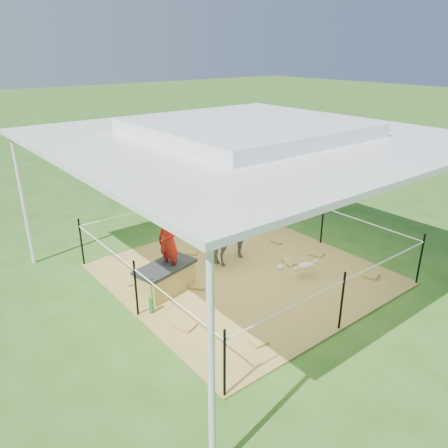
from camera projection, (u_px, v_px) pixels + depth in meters
ground at (243, 274)px, 8.37m from camera, size 90.00×90.00×0.00m
hay_patch at (243, 274)px, 8.36m from camera, size 4.60×4.60×0.03m
canopy_tent at (246, 133)px, 7.35m from camera, size 6.30×6.30×2.90m
rope_fence at (244, 244)px, 8.12m from camera, size 4.54×4.54×1.00m
straw_bale at (166, 279)px, 7.67m from camera, size 1.10×0.72×0.45m
dark_cloth at (165, 267)px, 7.57m from camera, size 1.17×0.79×0.06m
woman at (168, 235)px, 7.41m from camera, size 0.38×0.50×1.21m
green_bottle at (151, 305)px, 7.05m from camera, size 0.09×0.09×0.28m
pony at (234, 239)px, 8.62m from camera, size 1.23×0.74×0.97m
pink_hat at (235, 213)px, 8.41m from camera, size 0.30×0.30×0.14m
foal at (306, 264)px, 8.13m from camera, size 1.04×0.81×0.51m
trash_barrel at (192, 161)px, 14.84m from camera, size 0.71×0.71×0.89m
picnic_table_near at (129, 161)px, 15.10m from camera, size 2.14×1.75×0.78m
picnic_table_far at (193, 148)px, 17.32m from camera, size 1.72×1.37×0.64m
distant_person at (157, 151)px, 15.66m from camera, size 0.68×0.58×1.20m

